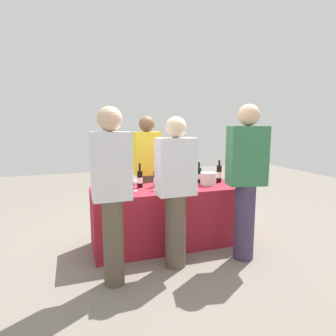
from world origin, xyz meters
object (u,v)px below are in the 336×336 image
wine_bottle_5 (185,176)px  server_pouring (147,168)px  ice_bucket (208,179)px  guest_2 (246,177)px  wine_bottle_4 (167,177)px  wine_glass_2 (171,183)px  guest_0 (112,189)px  wine_bottle_7 (219,174)px  wine_glass_0 (135,183)px  wine_glass_3 (178,181)px  wine_bottle_0 (110,181)px  wine_bottle_2 (140,179)px  wine_glass_1 (156,183)px  guest_1 (176,188)px  wine_bottle_6 (199,175)px  wine_bottle_3 (156,179)px  wine_bottle_1 (129,180)px

wine_bottle_5 → server_pouring: (-0.39, 0.50, 0.05)m
ice_bucket → guest_2: bearing=-77.3°
wine_bottle_4 → wine_glass_2: (-0.05, -0.31, -0.02)m
guest_0 → wine_bottle_7: bearing=26.3°
wine_glass_0 → wine_glass_3: size_ratio=0.98×
wine_bottle_0 → server_pouring: server_pouring is taller
wine_glass_2 → guest_2: size_ratio=0.07×
wine_glass_3 → guest_0: (-0.88, -0.57, 0.10)m
wine_bottle_0 → ice_bucket: (1.26, -0.10, -0.03)m
guest_2 → wine_bottle_4: bearing=139.8°
wine_bottle_2 → wine_bottle_4: size_ratio=1.01×
wine_glass_0 → server_pouring: bearing=64.1°
wine_bottle_7 → ice_bucket: size_ratio=1.55×
wine_glass_1 → wine_bottle_7: bearing=11.6°
wine_bottle_4 → guest_2: (0.66, -0.83, 0.10)m
wine_glass_2 → guest_1: size_ratio=0.08×
wine_bottle_6 → ice_bucket: size_ratio=1.44×
wine_bottle_0 → wine_glass_2: wine_bottle_0 is taller
wine_bottle_5 → wine_bottle_4: bearing=162.8°
wine_glass_1 → ice_bucket: (0.74, 0.09, -0.01)m
wine_glass_1 → guest_1: bearing=-80.7°
wine_bottle_0 → ice_bucket: 1.26m
server_pouring → guest_2: size_ratio=0.94×
wine_bottle_3 → server_pouring: bearing=88.7°
ice_bucket → wine_bottle_6: bearing=113.5°
wine_bottle_1 → wine_bottle_5: size_ratio=0.95×
wine_bottle_0 → server_pouring: (0.59, 0.51, 0.04)m
wine_bottle_5 → guest_1: bearing=-119.3°
wine_bottle_5 → wine_glass_3: bearing=-127.4°
wine_bottle_1 → wine_glass_1: (0.29, -0.19, -0.01)m
wine_glass_2 → guest_2: 0.88m
wine_bottle_3 → ice_bucket: size_ratio=1.41×
wine_bottle_4 → guest_0: guest_0 is taller
wine_glass_3 → server_pouring: server_pouring is taller
wine_glass_1 → wine_bottle_5: bearing=23.7°
wine_glass_3 → server_pouring: 0.78m
wine_glass_1 → wine_bottle_0: bearing=159.3°
wine_glass_2 → wine_glass_3: wine_glass_3 is taller
wine_bottle_3 → server_pouring: (0.01, 0.50, 0.06)m
wine_bottle_0 → wine_bottle_7: bearing=0.0°
ice_bucket → wine_bottle_1: bearing=174.6°
wine_bottle_1 → wine_glass_1: wine_bottle_1 is taller
wine_bottle_7 → wine_bottle_1: bearing=-179.8°
wine_bottle_6 → guest_2: size_ratio=0.17×
wine_bottle_1 → wine_bottle_3: size_ratio=1.03×
wine_bottle_7 → guest_1: guest_1 is taller
wine_bottle_0 → guest_2: bearing=-28.1°
wine_glass_2 → wine_bottle_4: bearing=80.9°
wine_glass_1 → ice_bucket: bearing=7.3°
wine_bottle_0 → wine_glass_0: 0.31m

